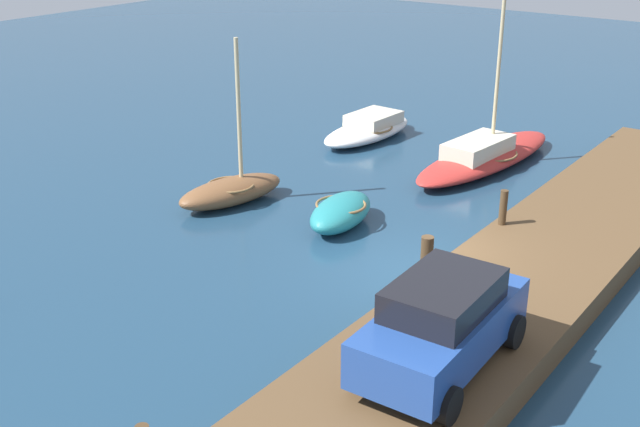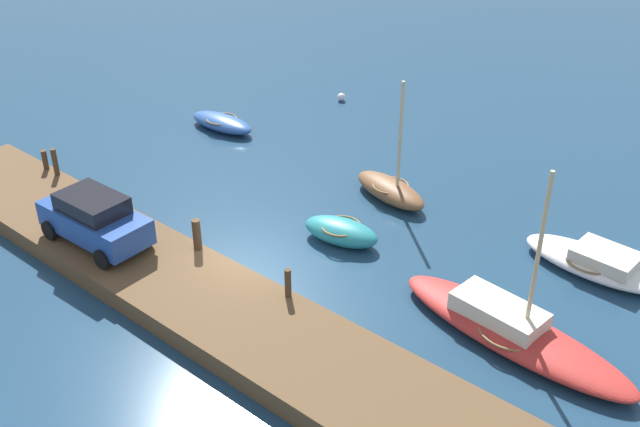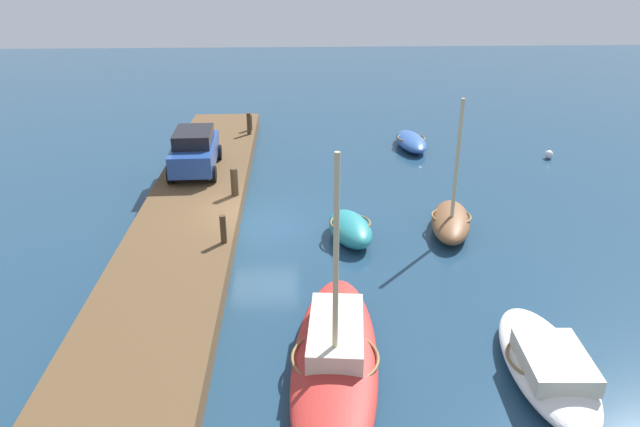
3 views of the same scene
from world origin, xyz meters
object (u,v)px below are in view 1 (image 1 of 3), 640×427
object	(u,v)px
sailboat_red	(485,155)
motorboat_white	(369,129)
parked_car	(442,323)
mooring_post_east	(503,207)
mooring_post_mid_east	(427,259)
rowboat_brown	(231,190)
dinghy_teal	(341,212)

from	to	relation	value
sailboat_red	motorboat_white	size ratio (longest dim) A/B	1.62
parked_car	mooring_post_east	bearing A→B (deg)	13.38
motorboat_white	mooring_post_mid_east	xyz separation A→B (m)	(-9.79, -7.83, 0.77)
sailboat_red	parked_car	size ratio (longest dim) A/B	1.90
mooring_post_east	parked_car	bearing A→B (deg)	-164.64
sailboat_red	parked_car	bearing A→B (deg)	-152.44
rowboat_brown	sailboat_red	xyz separation A→B (m)	(7.29, -4.44, -0.01)
rowboat_brown	dinghy_teal	bearing A→B (deg)	-68.83
dinghy_teal	rowboat_brown	xyz separation A→B (m)	(-0.48, 3.50, 0.00)
sailboat_red	dinghy_teal	bearing A→B (deg)	177.68
rowboat_brown	motorboat_white	world-z (taller)	rowboat_brown
dinghy_teal	sailboat_red	distance (m)	6.87
motorboat_white	mooring_post_mid_east	distance (m)	12.56
dinghy_teal	rowboat_brown	distance (m)	3.53
dinghy_teal	parked_car	world-z (taller)	parked_car
rowboat_brown	sailboat_red	bearing A→B (deg)	-18.09
sailboat_red	mooring_post_east	xyz separation A→B (m)	(-5.51, -3.07, 0.67)
sailboat_red	mooring_post_east	bearing A→B (deg)	-145.24
rowboat_brown	mooring_post_east	xyz separation A→B (m)	(1.78, -7.52, 0.66)
rowboat_brown	parked_car	xyz separation A→B (m)	(-4.84, -9.34, 1.08)
dinghy_teal	parked_car	xyz separation A→B (m)	(-5.33, -5.84, 1.09)
mooring_post_east	parked_car	size ratio (longest dim) A/B	0.23
sailboat_red	motorboat_white	bearing A→B (deg)	90.81
dinghy_teal	mooring_post_mid_east	distance (m)	4.84
dinghy_teal	parked_car	size ratio (longest dim) A/B	0.73
motorboat_white	parked_car	bearing A→B (deg)	-139.78
motorboat_white	parked_car	world-z (taller)	parked_car
dinghy_teal	rowboat_brown	size ratio (longest dim) A/B	0.61
dinghy_teal	rowboat_brown	bearing A→B (deg)	87.32
parked_car	rowboat_brown	bearing A→B (deg)	60.61
dinghy_teal	motorboat_white	bearing A→B (deg)	17.31
sailboat_red	mooring_post_mid_east	size ratio (longest dim) A/B	7.20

